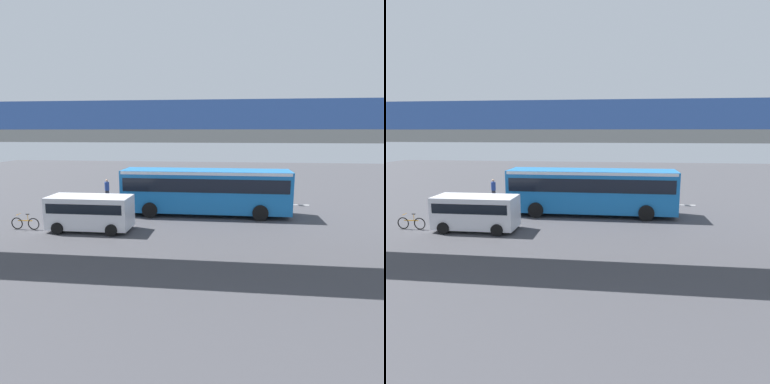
% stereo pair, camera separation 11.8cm
% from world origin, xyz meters
% --- Properties ---
extents(ground, '(80.00, 80.00, 0.00)m').
position_xyz_m(ground, '(0.00, 0.00, 0.00)').
color(ground, '#424247').
extents(city_bus, '(11.54, 2.85, 3.15)m').
position_xyz_m(city_bus, '(-1.06, 0.81, 1.88)').
color(city_bus, '#196BB7').
rests_on(city_bus, ground).
extents(parked_van, '(4.80, 2.17, 2.05)m').
position_xyz_m(parked_van, '(5.37, 5.40, 1.18)').
color(parked_van, silver).
rests_on(parked_van, ground).
extents(bicycle_orange, '(1.77, 0.44, 0.96)m').
position_xyz_m(bicycle_orange, '(9.31, 5.71, 0.37)').
color(bicycle_orange, black).
rests_on(bicycle_orange, ground).
extents(pedestrian, '(0.38, 0.38, 1.79)m').
position_xyz_m(pedestrian, '(7.57, -3.23, 0.89)').
color(pedestrian, '#2D2D38').
rests_on(pedestrian, ground).
extents(traffic_sign, '(0.08, 0.60, 2.80)m').
position_xyz_m(traffic_sign, '(-6.74, -3.49, 1.89)').
color(traffic_sign, slate).
rests_on(traffic_sign, ground).
extents(lane_dash_leftmost, '(2.00, 0.20, 0.01)m').
position_xyz_m(lane_dash_leftmost, '(-8.00, -3.15, 0.00)').
color(lane_dash_leftmost, silver).
rests_on(lane_dash_leftmost, ground).
extents(lane_dash_left, '(2.00, 0.20, 0.01)m').
position_xyz_m(lane_dash_left, '(-4.00, -3.15, 0.00)').
color(lane_dash_left, silver).
rests_on(lane_dash_left, ground).
extents(lane_dash_centre, '(2.00, 0.20, 0.01)m').
position_xyz_m(lane_dash_centre, '(0.00, -3.15, 0.00)').
color(lane_dash_centre, silver).
rests_on(lane_dash_centre, ground).
extents(lane_dash_right, '(2.00, 0.20, 0.01)m').
position_xyz_m(lane_dash_right, '(4.00, -3.15, 0.00)').
color(lane_dash_right, silver).
rests_on(lane_dash_right, ground).
extents(lane_dash_rightmost, '(2.00, 0.20, 0.01)m').
position_xyz_m(lane_dash_rightmost, '(8.00, -3.15, 0.00)').
color(lane_dash_rightmost, silver).
rests_on(lane_dash_rightmost, ground).
extents(pedestrian_overpass, '(27.37, 2.60, 6.95)m').
position_xyz_m(pedestrian_overpass, '(0.00, 9.67, 5.16)').
color(pedestrian_overpass, gray).
rests_on(pedestrian_overpass, ground).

